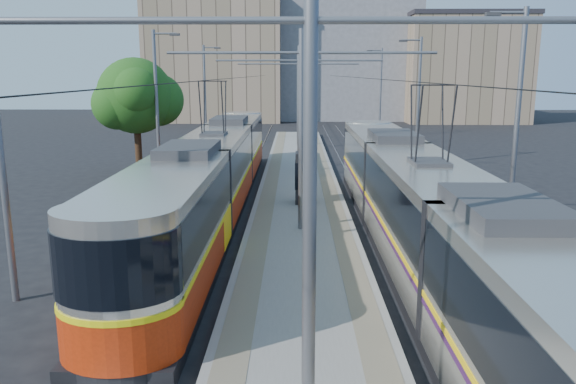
{
  "coord_description": "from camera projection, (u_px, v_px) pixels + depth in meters",
  "views": [
    {
      "loc": [
        -0.2,
        -11.66,
        5.83
      ],
      "look_at": [
        -0.47,
        8.22,
        1.6
      ],
      "focal_mm": 35.0,
      "sensor_mm": 36.0,
      "label": 1
    }
  ],
  "objects": [
    {
      "name": "building_centre",
      "position": [
        343.0,
        49.0,
        73.29
      ],
      "size": [
        18.36,
        14.28,
        17.65
      ],
      "color": "gray",
      "rests_on": "ground"
    },
    {
      "name": "shelter",
      "position": [
        302.0,
        177.0,
        24.15
      ],
      "size": [
        0.62,
        1.0,
        2.2
      ],
      "rotation": [
        0.0,
        0.0,
        -0.01
      ],
      "color": "black",
      "rests_on": "platform"
    },
    {
      "name": "tram_left",
      "position": [
        215.0,
        172.0,
        23.68
      ],
      "size": [
        2.43,
        28.17,
        5.5
      ],
      "color": "black",
      "rests_on": "ground"
    },
    {
      "name": "rails",
      "position": [
        299.0,
        187.0,
        29.23
      ],
      "size": [
        8.71,
        70.0,
        0.03
      ],
      "color": "gray",
      "rests_on": "ground"
    },
    {
      "name": "tactile_strip_right",
      "position": [
        327.0,
        181.0,
        29.16
      ],
      "size": [
        0.7,
        50.0,
        0.01
      ],
      "primitive_type": "cube",
      "color": "gray",
      "rests_on": "platform"
    },
    {
      "name": "platform",
      "position": [
        299.0,
        184.0,
        29.21
      ],
      "size": [
        4.0,
        50.0,
        0.3
      ],
      "primitive_type": "cube",
      "color": "gray",
      "rests_on": "ground"
    },
    {
      "name": "catenary",
      "position": [
        300.0,
        102.0,
        25.51
      ],
      "size": [
        9.2,
        70.0,
        7.0
      ],
      "color": "slate",
      "rests_on": "platform"
    },
    {
      "name": "building_right",
      "position": [
        463.0,
        68.0,
        67.75
      ],
      "size": [
        14.28,
        10.2,
        12.73
      ],
      "color": "gray",
      "rests_on": "ground"
    },
    {
      "name": "ground",
      "position": [
        304.0,
        337.0,
        12.61
      ],
      "size": [
        160.0,
        160.0,
        0.0
      ],
      "primitive_type": "plane",
      "color": "black",
      "rests_on": "ground"
    },
    {
      "name": "tram_right",
      "position": [
        426.0,
        213.0,
        16.23
      ],
      "size": [
        2.43,
        29.14,
        5.5
      ],
      "color": "black",
      "rests_on": "ground"
    },
    {
      "name": "street_lamps",
      "position": [
        299.0,
        102.0,
        32.28
      ],
      "size": [
        15.18,
        38.22,
        8.0
      ],
      "color": "slate",
      "rests_on": "ground"
    },
    {
      "name": "building_left",
      "position": [
        217.0,
        59.0,
        69.85
      ],
      "size": [
        16.32,
        12.24,
        15.1
      ],
      "color": "gray",
      "rests_on": "ground"
    },
    {
      "name": "tree",
      "position": [
        141.0,
        97.0,
        31.1
      ],
      "size": [
        4.59,
        4.25,
        6.67
      ],
      "color": "#382314",
      "rests_on": "ground"
    },
    {
      "name": "tactile_strip_left",
      "position": [
        271.0,
        181.0,
        29.19
      ],
      "size": [
        0.7,
        50.0,
        0.01
      ],
      "primitive_type": "cube",
      "color": "gray",
      "rests_on": "platform"
    }
  ]
}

